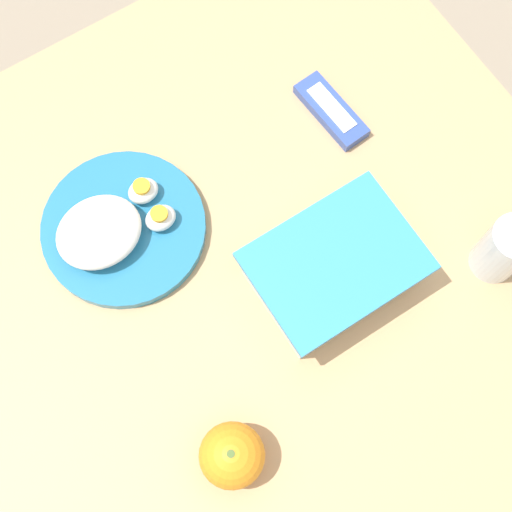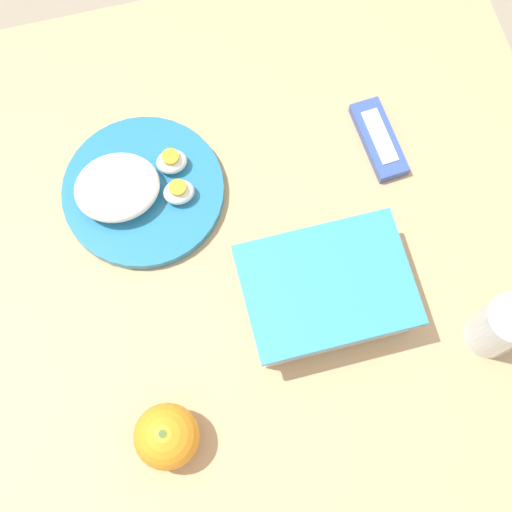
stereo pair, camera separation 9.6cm
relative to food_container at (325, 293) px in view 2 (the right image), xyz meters
The scene contains 7 objects.
ground_plane 0.76m from the food_container, 30.38° to the right, with size 10.00×10.00×0.00m, color gray.
table 0.19m from the food_container, 30.38° to the right, with size 1.02×0.95×0.71m.
food_container is the anchor object (origin of this frame).
orange_fruit 0.27m from the food_container, 28.31° to the left, with size 0.08×0.08×0.08m.
rice_plate 0.30m from the food_container, 44.97° to the right, with size 0.23×0.23×0.06m.
candy_bar 0.26m from the food_container, 124.53° to the right, with size 0.05×0.13×0.02m.
drinking_glass 0.23m from the food_container, 152.96° to the left, with size 0.06×0.06×0.11m.
Camera 2 is at (0.03, 0.29, 1.66)m, focal length 50.00 mm.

